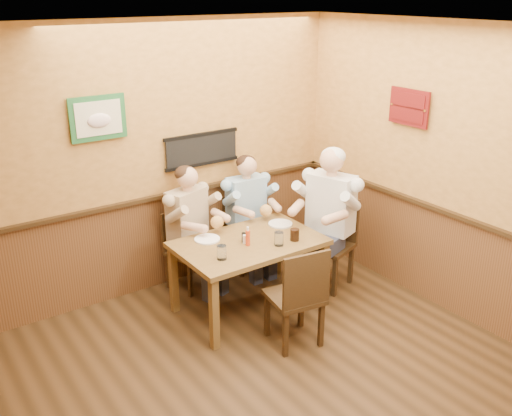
# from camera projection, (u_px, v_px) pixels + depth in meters

# --- Properties ---
(room) EXTENTS (5.02, 5.03, 2.81)m
(room) POSITION_uv_depth(u_px,v_px,m) (273.00, 206.00, 3.82)
(room) COLOR black
(room) RESTS_ON ground
(dining_table) EXTENTS (1.40, 0.90, 0.75)m
(dining_table) POSITION_uv_depth(u_px,v_px,m) (249.00, 250.00, 5.58)
(dining_table) COLOR brown
(dining_table) RESTS_ON ground
(chair_back_left) EXTENTS (0.50, 0.50, 0.86)m
(chair_back_left) POSITION_uv_depth(u_px,v_px,m) (189.00, 250.00, 6.09)
(chair_back_left) COLOR #372511
(chair_back_left) RESTS_ON ground
(chair_back_right) EXTENTS (0.42, 0.42, 0.85)m
(chair_back_right) POSITION_uv_depth(u_px,v_px,m) (246.00, 234.00, 6.50)
(chair_back_right) COLOR #372511
(chair_back_right) RESTS_ON ground
(chair_right_end) EXTENTS (0.57, 0.57, 0.98)m
(chair_right_end) POSITION_uv_depth(u_px,v_px,m) (329.00, 244.00, 6.11)
(chair_right_end) COLOR #372511
(chair_right_end) RESTS_ON ground
(chair_near_side) EXTENTS (0.52, 0.52, 0.97)m
(chair_near_side) POSITION_uv_depth(u_px,v_px,m) (294.00, 294.00, 5.11)
(chair_near_side) COLOR #372511
(chair_near_side) RESTS_ON ground
(diner_tan_shirt) EXTENTS (0.71, 0.71, 1.23)m
(diner_tan_shirt) POSITION_uv_depth(u_px,v_px,m) (188.00, 235.00, 6.02)
(diner_tan_shirt) COLOR #C6AD88
(diner_tan_shirt) RESTS_ON ground
(diner_blue_polo) EXTENTS (0.59, 0.59, 1.22)m
(diner_blue_polo) POSITION_uv_depth(u_px,v_px,m) (246.00, 219.00, 6.44)
(diner_blue_polo) COLOR #8DB5D4
(diner_blue_polo) RESTS_ON ground
(diner_white_elder) EXTENTS (0.82, 0.82, 1.39)m
(diner_white_elder) POSITION_uv_depth(u_px,v_px,m) (330.00, 226.00, 6.03)
(diner_white_elder) COLOR silver
(diner_white_elder) RESTS_ON ground
(water_glass_left) EXTENTS (0.11, 0.11, 0.13)m
(water_glass_left) POSITION_uv_depth(u_px,v_px,m) (222.00, 252.00, 5.15)
(water_glass_left) COLOR white
(water_glass_left) RESTS_ON dining_table
(water_glass_mid) EXTENTS (0.09, 0.09, 0.13)m
(water_glass_mid) POSITION_uv_depth(u_px,v_px,m) (279.00, 239.00, 5.43)
(water_glass_mid) COLOR silver
(water_glass_mid) RESTS_ON dining_table
(cola_tumbler) EXTENTS (0.11, 0.11, 0.12)m
(cola_tumbler) POSITION_uv_depth(u_px,v_px,m) (295.00, 235.00, 5.54)
(cola_tumbler) COLOR black
(cola_tumbler) RESTS_ON dining_table
(hot_sauce_bottle) EXTENTS (0.04, 0.04, 0.17)m
(hot_sauce_bottle) POSITION_uv_depth(u_px,v_px,m) (248.00, 237.00, 5.42)
(hot_sauce_bottle) COLOR red
(hot_sauce_bottle) RESTS_ON dining_table
(salt_shaker) EXTENTS (0.04, 0.04, 0.09)m
(salt_shaker) POSITION_uv_depth(u_px,v_px,m) (245.00, 239.00, 5.48)
(salt_shaker) COLOR white
(salt_shaker) RESTS_ON dining_table
(pepper_shaker) EXTENTS (0.05, 0.05, 0.10)m
(pepper_shaker) POSITION_uv_depth(u_px,v_px,m) (244.00, 237.00, 5.51)
(pepper_shaker) COLOR black
(pepper_shaker) RESTS_ON dining_table
(plate_far_left) EXTENTS (0.27, 0.27, 0.02)m
(plate_far_left) POSITION_uv_depth(u_px,v_px,m) (207.00, 239.00, 5.57)
(plate_far_left) COLOR white
(plate_far_left) RESTS_ON dining_table
(plate_far_right) EXTENTS (0.27, 0.27, 0.02)m
(plate_far_right) POSITION_uv_depth(u_px,v_px,m) (280.00, 224.00, 5.93)
(plate_far_right) COLOR silver
(plate_far_right) RESTS_ON dining_table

